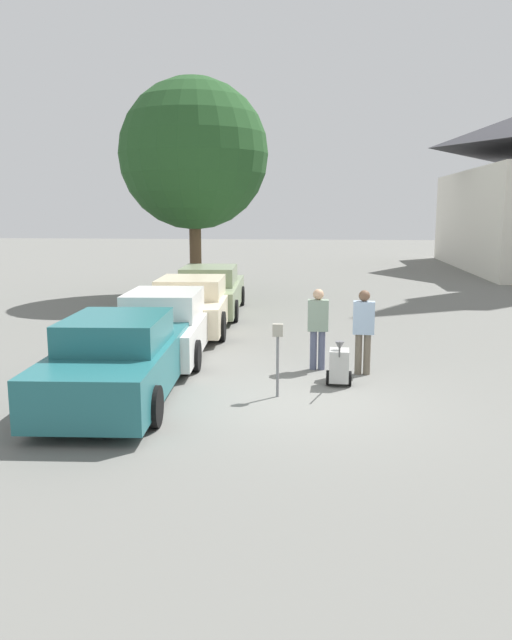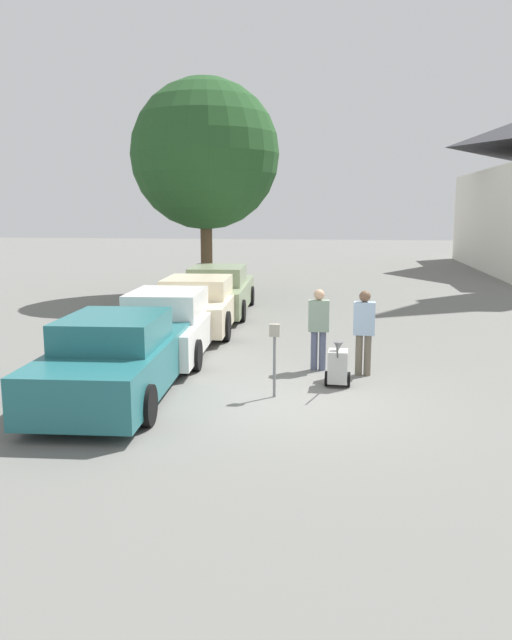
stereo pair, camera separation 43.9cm
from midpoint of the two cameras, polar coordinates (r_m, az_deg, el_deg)
The scene contains 10 objects.
ground_plane at distance 10.83m, azimuth 4.28°, elevation -7.47°, with size 120.00×120.00×0.00m, color slate.
parked_car_teal at distance 11.18m, azimuth -11.43°, elevation -3.45°, with size 2.19×5.06×1.47m.
parked_car_white at distance 14.28m, azimuth -7.10°, elevation -0.46°, with size 2.13×4.96×1.47m.
parked_car_cream at distance 17.17m, azimuth -4.54°, elevation 1.41°, with size 2.29×5.05×1.45m.
parked_car_sage at distance 19.93m, azimuth -2.80°, elevation 2.64°, with size 2.22×5.38×1.50m.
parking_meter at distance 10.86m, azimuth 2.86°, elevation -2.42°, with size 0.18×0.09×1.31m.
person_worker at distance 12.77m, azimuth 6.74°, elevation -0.42°, with size 0.42×0.22×1.67m.
person_supervisor at distance 12.49m, azimuth 10.84°, elevation -0.68°, with size 0.43×0.24×1.70m.
equipment_cart at distance 11.76m, azimuth 8.55°, elevation -4.19°, with size 0.48×0.99×1.00m.
shade_tree at distance 23.72m, azimuth -4.12°, elevation 14.83°, with size 5.46×5.46×7.99m.
Camera 2 is at (0.81, -10.29, 3.25)m, focal length 35.00 mm.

